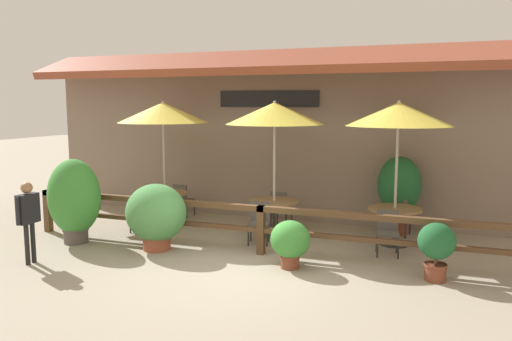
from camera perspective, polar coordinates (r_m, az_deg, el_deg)
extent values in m
plane|color=#9E937F|center=(8.82, -1.74, -11.41)|extent=(60.00, 60.00, 0.00)
cube|color=gray|center=(12.39, 5.44, 2.59)|extent=(14.00, 0.40, 3.60)
cube|color=brown|center=(11.85, 4.89, 12.42)|extent=(14.28, 1.48, 0.70)
cube|color=black|center=(12.36, 1.41, 8.18)|extent=(2.55, 0.04, 0.40)
cube|color=brown|center=(9.53, 0.58, -4.38)|extent=(10.40, 0.14, 0.11)
cube|color=brown|center=(9.63, 0.58, -6.83)|extent=(10.40, 0.10, 0.09)
cube|color=brown|center=(12.28, -22.69, -4.26)|extent=(0.14, 0.14, 0.95)
cube|color=brown|center=(9.63, 0.58, -6.83)|extent=(0.14, 0.14, 0.95)
cylinder|color=#B7B2A8|center=(12.09, -10.43, -0.22)|extent=(0.06, 0.06, 2.51)
cone|color=#EAD64C|center=(11.98, -10.59, 6.53)|extent=(2.12, 2.12, 0.47)
sphere|color=#B2ADA3|center=(11.98, -10.62, 7.66)|extent=(0.07, 0.07, 0.07)
cylinder|color=olive|center=(12.17, -10.37, -2.59)|extent=(1.08, 1.08, 0.05)
cylinder|color=#333333|center=(12.24, -10.33, -4.37)|extent=(0.07, 0.07, 0.72)
cylinder|color=#333333|center=(12.31, -10.29, -5.95)|extent=(0.59, 0.59, 0.03)
cube|color=#514C47|center=(11.52, -12.88, -4.86)|extent=(0.51, 0.51, 0.05)
cube|color=#514C47|center=(11.60, -12.22, -3.62)|extent=(0.40, 0.14, 0.40)
cylinder|color=#2D2D2D|center=(11.59, -14.18, -5.97)|extent=(0.04, 0.04, 0.40)
cylinder|color=#2D2D2D|center=(11.31, -12.90, -6.27)|extent=(0.04, 0.04, 0.40)
cylinder|color=#2D2D2D|center=(11.83, -12.79, -5.65)|extent=(0.04, 0.04, 0.40)
cylinder|color=#2D2D2D|center=(11.56, -11.51, -5.92)|extent=(0.04, 0.04, 0.40)
cube|color=#514C47|center=(12.97, -8.22, -3.35)|extent=(0.44, 0.44, 0.05)
cube|color=#514C47|center=(12.77, -8.69, -2.51)|extent=(0.40, 0.06, 0.40)
cylinder|color=#2D2D2D|center=(13.08, -7.06, -4.25)|extent=(0.04, 0.04, 0.40)
cylinder|color=#2D2D2D|center=(13.27, -8.47, -4.10)|extent=(0.04, 0.04, 0.40)
cylinder|color=#2D2D2D|center=(12.76, -7.92, -4.56)|extent=(0.04, 0.04, 0.40)
cylinder|color=#2D2D2D|center=(12.96, -9.36, -4.40)|extent=(0.04, 0.04, 0.40)
cylinder|color=#B7B2A8|center=(10.90, 2.10, -0.94)|extent=(0.06, 0.06, 2.51)
cone|color=#EAD64C|center=(10.78, 2.14, 6.55)|extent=(2.12, 2.12, 0.47)
sphere|color=#B2ADA3|center=(10.78, 2.14, 7.80)|extent=(0.07, 0.07, 0.07)
cylinder|color=olive|center=(10.98, 2.09, -3.57)|extent=(1.08, 1.08, 0.05)
cylinder|color=#333333|center=(11.07, 2.08, -5.53)|extent=(0.07, 0.07, 0.72)
cylinder|color=#333333|center=(11.15, 2.07, -7.26)|extent=(0.59, 0.59, 0.03)
cube|color=#514C47|center=(10.33, 0.31, -6.10)|extent=(0.51, 0.51, 0.05)
cube|color=#514C47|center=(10.47, 0.42, -4.66)|extent=(0.40, 0.13, 0.40)
cylinder|color=#2D2D2D|center=(10.23, -0.87, -7.55)|extent=(0.04, 0.04, 0.40)
cylinder|color=#2D2D2D|center=(10.19, 1.26, -7.61)|extent=(0.04, 0.04, 0.40)
cylinder|color=#2D2D2D|center=(10.59, -0.61, -7.01)|extent=(0.04, 0.04, 0.40)
cylinder|color=#2D2D2D|center=(10.56, 1.45, -7.07)|extent=(0.04, 0.04, 0.40)
cube|color=#514C47|center=(11.82, 2.95, -4.36)|extent=(0.45, 0.45, 0.05)
cube|color=#514C47|center=(11.60, 2.60, -3.45)|extent=(0.40, 0.07, 0.40)
cylinder|color=#2D2D2D|center=(11.97, 4.13, -5.32)|extent=(0.04, 0.04, 0.40)
cylinder|color=#2D2D2D|center=(12.11, 2.44, -5.16)|extent=(0.04, 0.04, 0.40)
cylinder|color=#2D2D2D|center=(11.63, 3.46, -5.70)|extent=(0.04, 0.04, 0.40)
cylinder|color=#2D2D2D|center=(11.77, 1.73, -5.53)|extent=(0.04, 0.04, 0.40)
cylinder|color=#B7B2A8|center=(10.51, 15.69, -1.55)|extent=(0.06, 0.06, 2.51)
cone|color=#EAD64C|center=(10.38, 15.97, 6.22)|extent=(2.12, 2.12, 0.47)
sphere|color=#B2ADA3|center=(10.38, 16.02, 7.52)|extent=(0.07, 0.07, 0.07)
cylinder|color=olive|center=(10.60, 15.59, -4.26)|extent=(1.08, 1.08, 0.05)
cylinder|color=#333333|center=(10.68, 15.52, -6.29)|extent=(0.07, 0.07, 0.72)
cylinder|color=#333333|center=(10.77, 15.45, -8.08)|extent=(0.59, 0.59, 0.03)
cube|color=#514C47|center=(9.88, 14.81, -7.00)|extent=(0.48, 0.48, 0.05)
cube|color=#514C47|center=(10.01, 14.79, -5.48)|extent=(0.40, 0.10, 0.40)
cylinder|color=#2D2D2D|center=(9.75, 13.71, -8.54)|extent=(0.04, 0.04, 0.40)
cylinder|color=#2D2D2D|center=(9.77, 15.96, -8.58)|extent=(0.04, 0.04, 0.40)
cylinder|color=#2D2D2D|center=(10.11, 13.62, -7.95)|extent=(0.04, 0.04, 0.40)
cylinder|color=#2D2D2D|center=(10.14, 15.79, -7.99)|extent=(0.04, 0.04, 0.40)
cube|color=#514C47|center=(11.46, 16.09, -5.04)|extent=(0.49, 0.49, 0.05)
cube|color=#514C47|center=(11.23, 15.87, -4.11)|extent=(0.40, 0.11, 0.40)
cylinder|color=#2D2D2D|center=(11.64, 17.20, -6.02)|extent=(0.04, 0.04, 0.40)
cylinder|color=#2D2D2D|center=(11.73, 15.39, -5.84)|extent=(0.04, 0.04, 0.40)
cylinder|color=#2D2D2D|center=(11.28, 16.72, -6.43)|extent=(0.04, 0.04, 0.40)
cylinder|color=#2D2D2D|center=(11.38, 14.86, -6.25)|extent=(0.04, 0.04, 0.40)
cylinder|color=brown|center=(8.83, 19.80, -10.88)|extent=(0.35, 0.35, 0.28)
cylinder|color=brown|center=(8.80, 19.84, -10.12)|extent=(0.37, 0.37, 0.04)
cylinder|color=brown|center=(8.77, 19.87, -9.43)|extent=(0.06, 0.06, 0.18)
ellipsoid|color=#1E5B2D|center=(8.69, 19.96, -7.59)|extent=(0.60, 0.54, 0.60)
cylinder|color=#564C47|center=(11.15, -19.87, -6.99)|extent=(0.49, 0.49, 0.31)
cylinder|color=#564C47|center=(11.11, -19.91, -6.32)|extent=(0.53, 0.53, 0.04)
ellipsoid|color=#3D8E38|center=(10.98, -20.07, -2.83)|extent=(1.10, 0.99, 1.57)
cylinder|color=brown|center=(8.97, 3.91, -10.33)|extent=(0.33, 0.33, 0.23)
cylinder|color=brown|center=(8.94, 3.92, -9.74)|extent=(0.36, 0.36, 0.04)
ellipsoid|color=#3D8E38|center=(8.85, 3.93, -7.86)|extent=(0.71, 0.64, 0.67)
cylinder|color=#9E4C33|center=(10.22, -11.27, -8.13)|extent=(0.54, 0.54, 0.26)
cylinder|color=#9E4C33|center=(10.19, -11.28, -7.54)|extent=(0.59, 0.59, 0.04)
ellipsoid|color=#4C934C|center=(10.07, -11.36, -4.75)|extent=(1.22, 1.10, 1.15)
cylinder|color=brown|center=(11.64, 15.88, -6.23)|extent=(0.42, 0.42, 0.30)
cylinder|color=brown|center=(11.61, 15.91, -5.61)|extent=(0.46, 0.46, 0.04)
cylinder|color=brown|center=(11.57, 15.94, -4.60)|extent=(0.08, 0.08, 0.38)
ellipsoid|color=#1E5B2D|center=(11.46, 16.06, -1.59)|extent=(0.95, 0.85, 1.27)
cylinder|color=black|center=(9.93, -24.70, -7.69)|extent=(0.08, 0.08, 0.75)
cylinder|color=black|center=(10.03, -24.12, -7.50)|extent=(0.08, 0.08, 0.75)
cube|color=black|center=(9.84, -24.62, -3.98)|extent=(0.19, 0.41, 0.53)
cylinder|color=black|center=(9.67, -25.56, -4.22)|extent=(0.07, 0.07, 0.51)
cylinder|color=black|center=(10.01, -23.71, -3.74)|extent=(0.07, 0.07, 0.51)
sphere|color=#9E704C|center=(9.77, -24.74, -1.80)|extent=(0.20, 0.20, 0.20)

